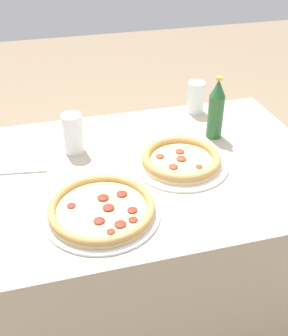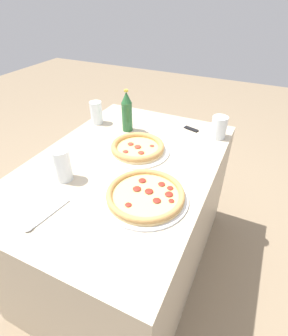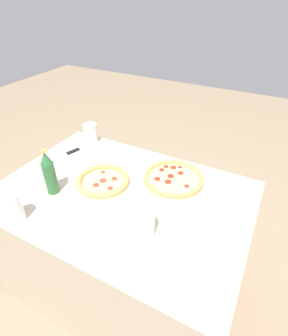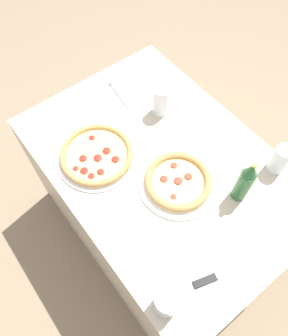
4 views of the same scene
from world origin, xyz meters
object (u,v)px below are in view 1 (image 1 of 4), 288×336
at_px(pizza_salami, 102,209).
at_px(spoon, 10,172).
at_px(glass_water, 73,136).
at_px(glass_mango_juice, 196,99).
at_px(beer_bottle, 216,109).
at_px(pizza_margherita, 181,160).

distance_m(pizza_salami, spoon, 0.38).
relative_size(glass_water, glass_mango_juice, 1.09).
relative_size(beer_bottle, spoon, 1.20).
height_order(pizza_margherita, glass_mango_juice, glass_mango_juice).
distance_m(pizza_salami, beer_bottle, 0.59).
xyz_separation_m(beer_bottle, spoon, (-0.73, -0.05, -0.11)).
distance_m(glass_water, beer_bottle, 0.51).
relative_size(pizza_margherita, beer_bottle, 1.36).
bearing_deg(pizza_salami, glass_water, 94.90).
height_order(glass_water, beer_bottle, beer_bottle).
bearing_deg(pizza_margherita, glass_mango_juice, 62.70).
relative_size(pizza_margherita, spoon, 1.63).
distance_m(beer_bottle, spoon, 0.74).
xyz_separation_m(pizza_margherita, pizza_salami, (-0.30, -0.18, -0.00)).
xyz_separation_m(glass_water, beer_bottle, (0.51, -0.03, 0.05)).
xyz_separation_m(pizza_salami, beer_bottle, (0.48, 0.34, 0.09)).
xyz_separation_m(pizza_salami, spoon, (-0.25, 0.28, -0.01)).
bearing_deg(beer_bottle, spoon, -175.77).
bearing_deg(spoon, glass_water, 20.23).
relative_size(pizza_margherita, pizza_salami, 0.95).
xyz_separation_m(glass_mango_juice, beer_bottle, (-0.01, -0.21, 0.05)).
relative_size(glass_mango_juice, beer_bottle, 0.56).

